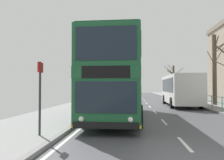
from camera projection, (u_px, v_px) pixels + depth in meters
name	position (u px, v px, depth m)	size (l,w,h in m)	color
double_decker_bus_main	(118.00, 80.00, 14.00)	(2.96, 11.18, 4.34)	#19512D
background_bus_far_lane	(180.00, 89.00, 22.98)	(2.81, 9.49, 2.95)	white
pedestrian_railing_far_kerb	(208.00, 99.00, 19.11)	(0.05, 30.92, 1.05)	#236B4C
bus_stop_sign_near	(40.00, 90.00, 8.33)	(0.08, 0.44, 2.59)	#2D2D33
bare_tree_far_00	(215.00, 68.00, 22.76)	(2.47, 2.36, 7.09)	brown
bare_tree_far_01	(173.00, 80.00, 40.19)	(2.92, 1.90, 5.48)	#4C3D2D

